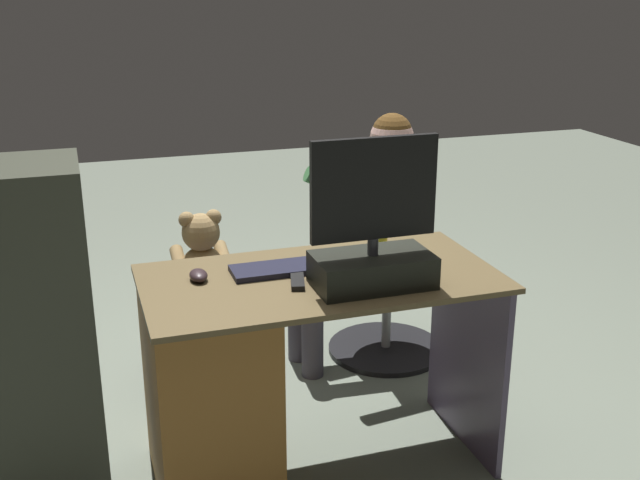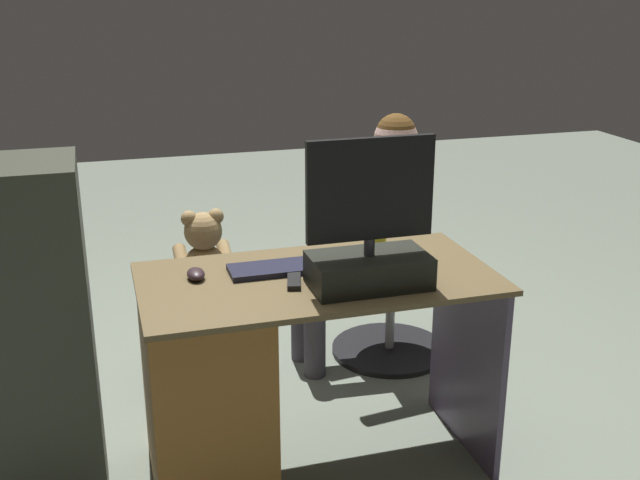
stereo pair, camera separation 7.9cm
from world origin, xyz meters
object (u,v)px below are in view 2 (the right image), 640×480
object	(u,v)px
cup	(377,246)
person	(375,219)
tv_remote	(294,280)
visitor_chair	(391,305)
desk	(229,382)
monitor	(369,247)
office_chair_teddy	(208,329)
keyboard	(289,267)
teddy_bear	(204,253)
computer_mouse	(196,274)

from	to	relation	value
cup	person	bearing A→B (deg)	-109.83
tv_remote	visitor_chair	bearing A→B (deg)	-115.17
desk	person	xyz separation A→B (m)	(-0.81, -0.78, 0.29)
monitor	visitor_chair	bearing A→B (deg)	-116.29
desk	tv_remote	xyz separation A→B (m)	(-0.23, 0.04, 0.37)
desk	office_chair_teddy	distance (m)	0.72
person	keyboard	bearing A→B (deg)	50.32
cup	teddy_bear	distance (m)	0.85
desk	person	bearing A→B (deg)	-136.38
monitor	tv_remote	size ratio (longest dim) A/B	3.31
computer_mouse	person	bearing A→B (deg)	-142.61
teddy_bear	person	size ratio (longest dim) A/B	0.31
monitor	keyboard	world-z (taller)	monitor
keyboard	office_chair_teddy	distance (m)	0.83
monitor	computer_mouse	xyz separation A→B (m)	(0.54, -0.22, -0.12)
monitor	keyboard	size ratio (longest dim) A/B	1.18
cup	keyboard	bearing A→B (deg)	2.07
teddy_bear	person	distance (m)	0.79
cup	visitor_chair	bearing A→B (deg)	-116.23
monitor	office_chair_teddy	bearing A→B (deg)	-63.22
visitor_chair	office_chair_teddy	bearing A→B (deg)	4.56
monitor	computer_mouse	bearing A→B (deg)	-22.29
computer_mouse	person	world-z (taller)	person
cup	visitor_chair	size ratio (longest dim) A/B	0.18
cup	tv_remote	distance (m)	0.37
computer_mouse	office_chair_teddy	size ratio (longest dim) A/B	0.19
desk	tv_remote	world-z (taller)	tv_remote
computer_mouse	visitor_chair	size ratio (longest dim) A/B	0.17
computer_mouse	cup	bearing A→B (deg)	-179.48
visitor_chair	person	size ratio (longest dim) A/B	0.48
office_chair_teddy	teddy_bear	distance (m)	0.35
keyboard	visitor_chair	distance (m)	1.10
keyboard	visitor_chair	world-z (taller)	keyboard
keyboard	computer_mouse	distance (m)	0.32
desk	monitor	xyz separation A→B (m)	(-0.46, 0.13, 0.49)
desk	keyboard	distance (m)	0.45
cup	office_chair_teddy	xyz separation A→B (m)	(0.54, -0.62, -0.54)
visitor_chair	person	distance (m)	0.45
keyboard	tv_remote	distance (m)	0.12
visitor_chair	person	xyz separation A→B (m)	(0.09, 0.01, 0.44)
tv_remote	person	distance (m)	1.01
computer_mouse	tv_remote	world-z (taller)	computer_mouse
computer_mouse	office_chair_teddy	xyz separation A→B (m)	(-0.11, -0.62, -0.50)
desk	cup	world-z (taller)	cup
cup	tv_remote	size ratio (longest dim) A/B	0.67
monitor	office_chair_teddy	xyz separation A→B (m)	(0.43, -0.84, -0.62)
keyboard	cup	bearing A→B (deg)	-177.93
cup	office_chair_teddy	size ratio (longest dim) A/B	0.19
visitor_chair	teddy_bear	bearing A→B (deg)	3.80
tv_remote	person	bearing A→B (deg)	-111.32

